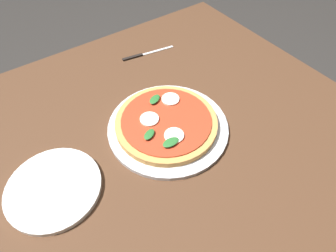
{
  "coord_description": "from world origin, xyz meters",
  "views": [
    {
      "loc": [
        0.37,
        -0.27,
        1.31
      ],
      "look_at": [
        -0.04,
        0.02,
        0.72
      ],
      "focal_mm": 30.44,
      "sensor_mm": 36.0,
      "label": 1
    }
  ],
  "objects": [
    {
      "name": "ground_plane",
      "position": [
        0.0,
        0.0,
        0.0
      ],
      "size": [
        6.0,
        6.0,
        0.0
      ],
      "primitive_type": "plane",
      "color": "#2D2B28"
    },
    {
      "name": "dining_table",
      "position": [
        0.0,
        0.0,
        0.62
      ],
      "size": [
        1.12,
        1.14,
        0.71
      ],
      "color": "#4C301E",
      "rests_on": "ground_plane"
    },
    {
      "name": "serving_tray",
      "position": [
        -0.04,
        0.02,
        0.72
      ],
      "size": [
        0.33,
        0.33,
        0.01
      ],
      "primitive_type": "cylinder",
      "color": "silver",
      "rests_on": "dining_table"
    },
    {
      "name": "pizza",
      "position": [
        -0.05,
        0.02,
        0.73
      ],
      "size": [
        0.28,
        0.28,
        0.03
      ],
      "color": "tan",
      "rests_on": "serving_tray"
    },
    {
      "name": "plate_white",
      "position": [
        -0.04,
        -0.31,
        0.72
      ],
      "size": [
        0.22,
        0.22,
        0.01
      ],
      "primitive_type": "cylinder",
      "color": "white",
      "rests_on": "dining_table"
    },
    {
      "name": "knife",
      "position": [
        -0.37,
        0.14,
        0.71
      ],
      "size": [
        0.04,
        0.19,
        0.01
      ],
      "color": "black",
      "rests_on": "dining_table"
    }
  ]
}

